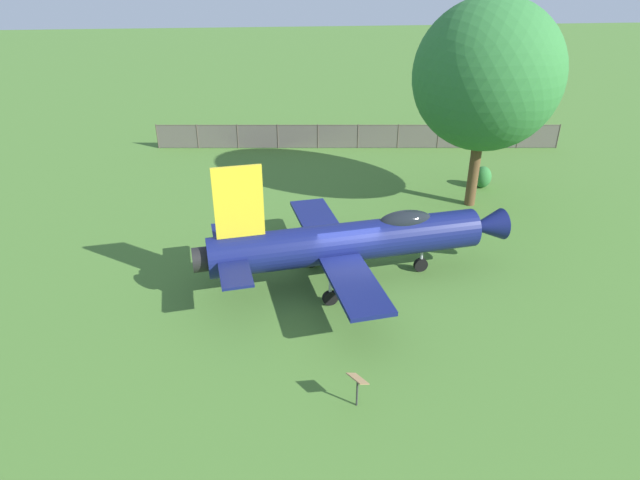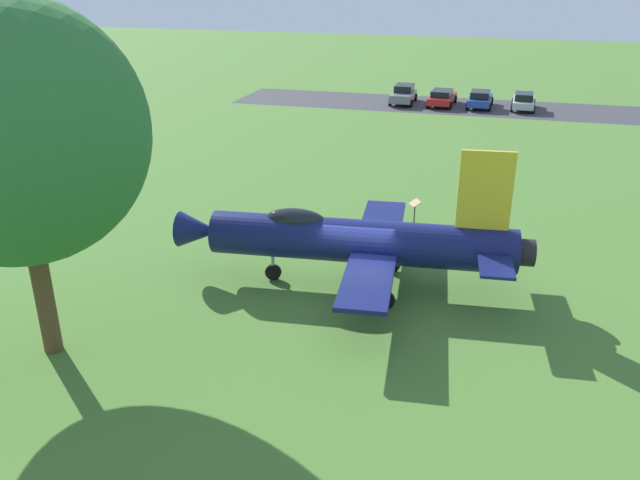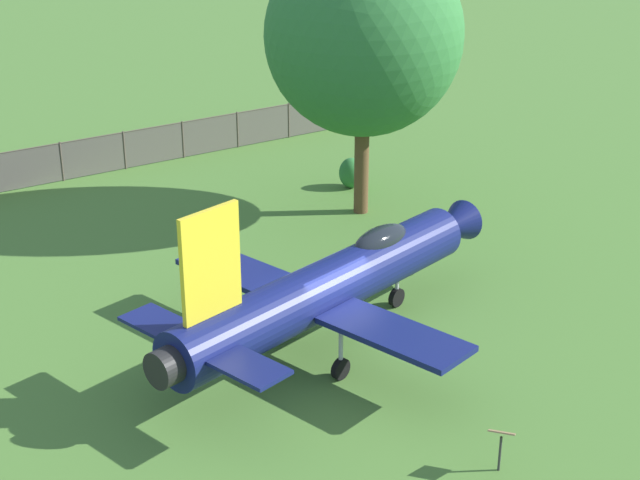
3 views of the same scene
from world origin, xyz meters
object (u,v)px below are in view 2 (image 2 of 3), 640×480
at_px(info_plaque, 415,206).
at_px(parked_car_silver, 524,101).
at_px(parked_car_blue, 480,99).
at_px(parked_car_red, 442,97).
at_px(shade_tree, 14,133).
at_px(parked_car_gray, 404,94).
at_px(display_jet, 351,239).

distance_m(info_plaque, parked_car_silver, 29.38).
xyz_separation_m(parked_car_silver, parked_car_blue, (0.14, -3.55, 0.00)).
bearing_deg(parked_car_red, shade_tree, 173.01).
relative_size(shade_tree, parked_car_silver, 2.44).
bearing_deg(parked_car_red, info_plaque, -173.68).
bearing_deg(parked_car_blue, parked_car_red, 91.63).
bearing_deg(parked_car_gray, parked_car_red, 86.19).
relative_size(parked_car_blue, parked_car_gray, 0.96).
bearing_deg(parked_car_silver, display_jet, 171.34).
distance_m(info_plaque, parked_car_red, 28.98).
bearing_deg(info_plaque, parked_car_silver, 172.19).
distance_m(display_jet, shade_tree, 11.41).
xyz_separation_m(parked_car_red, parked_car_gray, (-0.07, -3.38, 0.08)).
height_order(display_jet, parked_car_red, display_jet).
bearing_deg(parked_car_red, display_jet, -176.54).
distance_m(parked_car_silver, parked_car_red, 6.77).
relative_size(display_jet, info_plaque, 11.30).
relative_size(display_jet, parked_car_gray, 2.79).
relative_size(display_jet, shade_tree, 1.24).
height_order(parked_car_silver, parked_car_blue, parked_car_blue).
xyz_separation_m(shade_tree, parked_car_blue, (-42.97, 9.09, -6.03)).
xyz_separation_m(display_jet, shade_tree, (7.02, -7.52, 4.92)).
bearing_deg(parked_car_red, parked_car_silver, -86.98).
bearing_deg(info_plaque, shade_tree, -31.72).
distance_m(display_jet, info_plaque, 7.14).
bearing_deg(shade_tree, parked_car_silver, 163.65).
distance_m(info_plaque, parked_car_blue, 28.97).
relative_size(parked_car_silver, parked_car_gray, 0.93).
distance_m(parked_car_silver, parked_car_gray, 10.15).
distance_m(parked_car_blue, parked_car_gray, 6.59).
bearing_deg(parked_car_silver, shade_tree, 163.07).
bearing_deg(info_plaque, display_jet, -9.19).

